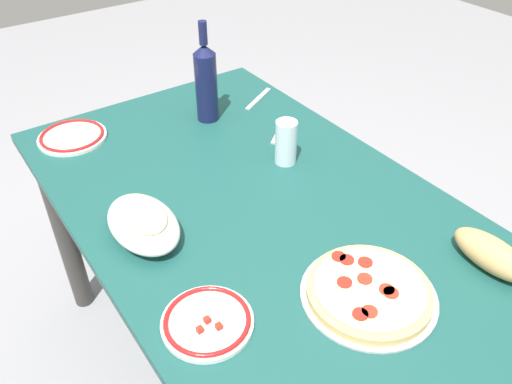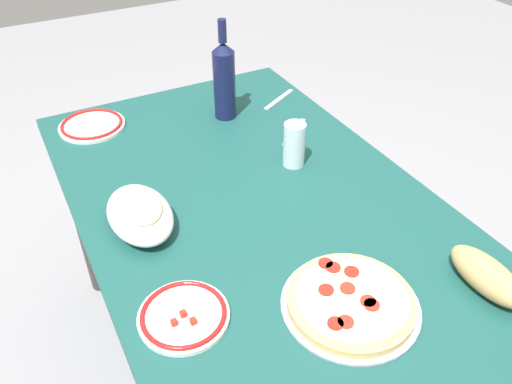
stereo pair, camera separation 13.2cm
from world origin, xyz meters
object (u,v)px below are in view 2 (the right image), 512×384
object	(u,v)px
side_plate_far	(184,315)
pepperoni_pizza	(351,302)
baked_pasta_dish	(140,212)
wine_bottle	(224,79)
bread_loaf	(487,276)
side_plate_near	(92,125)
dining_table	(256,235)
water_glass	(294,145)

from	to	relation	value
side_plate_far	pepperoni_pizza	bearing A→B (deg)	-112.74
pepperoni_pizza	baked_pasta_dish	world-z (taller)	baked_pasta_dish
baked_pasta_dish	wine_bottle	world-z (taller)	wine_bottle
baked_pasta_dish	bread_loaf	size ratio (longest dim) A/B	1.26
baked_pasta_dish	side_plate_near	world-z (taller)	baked_pasta_dish
dining_table	baked_pasta_dish	bearing A→B (deg)	80.64
side_plate_near	side_plate_far	size ratio (longest dim) A/B	1.11
dining_table	pepperoni_pizza	distance (m)	0.42
dining_table	baked_pasta_dish	distance (m)	0.34
baked_pasta_dish	pepperoni_pizza	bearing A→B (deg)	-146.06
baked_pasta_dish	side_plate_far	size ratio (longest dim) A/B	1.29
wine_bottle	dining_table	bearing A→B (deg)	164.64
wine_bottle	side_plate_far	distance (m)	0.84
baked_pasta_dish	side_plate_far	world-z (taller)	baked_pasta_dish
side_plate_far	wine_bottle	bearing A→B (deg)	-31.03
dining_table	water_glass	xyz separation A→B (m)	(0.10, -0.17, 0.19)
wine_bottle	water_glass	bearing A→B (deg)	-171.28
dining_table	bread_loaf	distance (m)	0.59
pepperoni_pizza	wine_bottle	bearing A→B (deg)	-7.67
side_plate_near	baked_pasta_dish	bearing A→B (deg)	179.10
water_glass	bread_loaf	xyz separation A→B (m)	(-0.59, -0.12, -0.03)
wine_bottle	side_plate_near	bearing A→B (deg)	72.06
pepperoni_pizza	bread_loaf	distance (m)	0.30
side_plate_near	pepperoni_pizza	bearing A→B (deg)	-163.30
side_plate_near	bread_loaf	size ratio (longest dim) A/B	1.09
side_plate_far	bread_loaf	size ratio (longest dim) A/B	0.98
dining_table	wine_bottle	bearing A→B (deg)	-15.36
side_plate_near	wine_bottle	bearing A→B (deg)	-107.94
wine_bottle	water_glass	size ratio (longest dim) A/B	2.47
dining_table	side_plate_near	world-z (taller)	side_plate_near
wine_bottle	baked_pasta_dish	bearing A→B (deg)	133.75
bread_loaf	wine_bottle	bearing A→B (deg)	10.23
pepperoni_pizza	water_glass	distance (m)	0.53
baked_pasta_dish	side_plate_far	distance (m)	0.32
wine_bottle	bread_loaf	world-z (taller)	wine_bottle
pepperoni_pizza	side_plate_near	distance (m)	1.02
baked_pasta_dish	wine_bottle	size ratio (longest dim) A/B	0.75
water_glass	dining_table	bearing A→B (deg)	120.32
pepperoni_pizza	side_plate_far	bearing A→B (deg)	67.26
dining_table	pepperoni_pizza	bearing A→B (deg)	-178.76
side_plate_near	side_plate_far	distance (m)	0.84
pepperoni_pizza	side_plate_near	xyz separation A→B (m)	(0.97, 0.29, -0.01)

